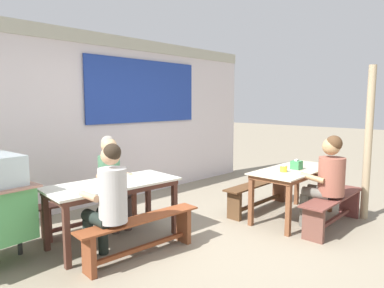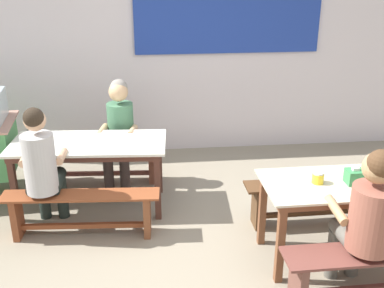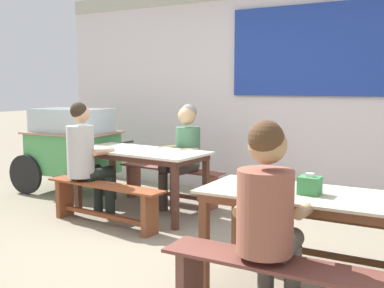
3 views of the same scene
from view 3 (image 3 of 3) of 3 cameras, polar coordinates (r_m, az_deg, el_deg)
name	(u,v)px [view 3 (image 3 of 3)]	position (r m, az deg, el deg)	size (l,w,h in m)	color
ground_plane	(171,253)	(4.18, -2.54, -13.16)	(40.00, 40.00, 0.00)	gray
backdrop_wall	(276,85)	(6.15, 10.22, 7.14)	(6.70, 0.23, 2.78)	silver
dining_table_far	(140,157)	(5.31, -6.39, -1.54)	(1.60, 0.80, 0.73)	silver
dining_table_near	(311,205)	(3.29, 14.37, -7.21)	(1.52, 0.69, 0.73)	beige
bench_far_back	(170,181)	(5.83, -2.65, -4.48)	(1.45, 0.35, 0.44)	brown
bench_far_front	(104,199)	(4.97, -10.67, -6.64)	(1.47, 0.34, 0.44)	brown
bench_near_back	(330,234)	(3.93, 16.43, -10.45)	(1.53, 0.28, 0.44)	#51331C
bench_near_front	(283,288)	(2.88, 11.00, -16.91)	(1.48, 0.33, 0.44)	brown
food_cart	(72,143)	(6.55, -14.47, 0.07)	(1.58, 0.90, 1.14)	#51A65C
person_left_back_turned	(86,155)	(5.18, -12.82, -1.29)	(0.40, 0.55, 1.28)	#1F2823
person_center_facing	(184,149)	(5.55, -1.00, -0.63)	(0.45, 0.56, 1.23)	#423531
person_near_front	(268,209)	(2.82, 9.28, -7.83)	(0.46, 0.54, 1.26)	#605D54
tissue_box	(310,185)	(3.22, 14.17, -4.89)	(0.14, 0.13, 0.14)	#36844A
condiment_jar	(270,182)	(3.35, 9.48, -4.55)	(0.10, 0.10, 0.10)	yellow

